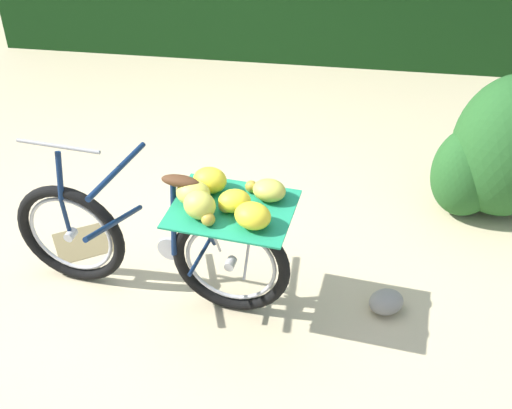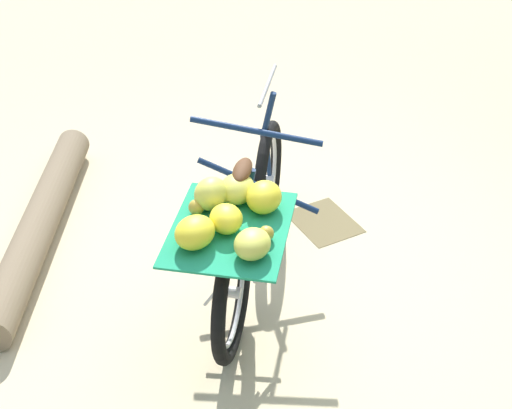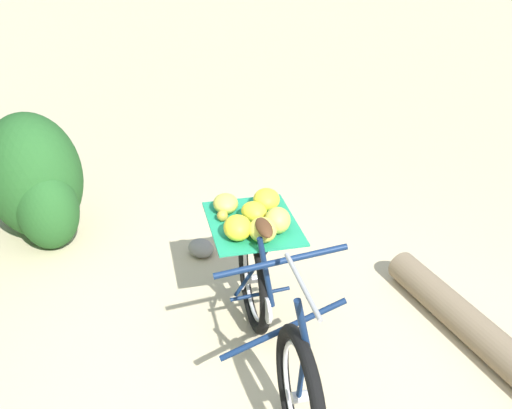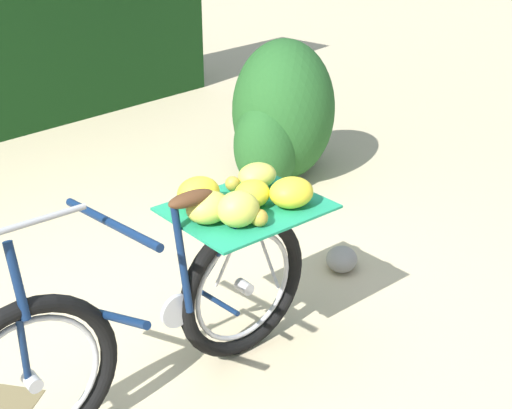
{
  "view_description": "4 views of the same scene",
  "coord_description": "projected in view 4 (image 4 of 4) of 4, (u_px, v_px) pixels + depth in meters",
  "views": [
    {
      "loc": [
        0.77,
        3.3,
        2.96
      ],
      "look_at": [
        -0.42,
        0.6,
        0.79
      ],
      "focal_mm": 46.07,
      "sensor_mm": 36.0,
      "label": 1
    },
    {
      "loc": [
        -2.76,
        1.77,
        2.82
      ],
      "look_at": [
        -0.42,
        0.49,
        0.97
      ],
      "focal_mm": 51.73,
      "sensor_mm": 36.0,
      "label": 2
    },
    {
      "loc": [
        1.68,
        -1.92,
        2.56
      ],
      "look_at": [
        -0.19,
        0.46,
        0.98
      ],
      "focal_mm": 40.79,
      "sensor_mm": 36.0,
      "label": 3
    },
    {
      "loc": [
        2.38,
        1.13,
        2.09
      ],
      "look_at": [
        -0.32,
        0.6,
        0.78
      ],
      "focal_mm": 47.43,
      "sensor_mm": 36.0,
      "label": 4
    }
  ],
  "objects": [
    {
      "name": "ground_plane",
      "position": [
        120.0,
        371.0,
        3.21
      ],
      "size": [
        60.0,
        60.0,
        0.0
      ],
      "primitive_type": "plane",
      "color": "beige"
    },
    {
      "name": "bicycle",
      "position": [
        176.0,
        289.0,
        2.92
      ],
      "size": [
        1.57,
        1.35,
        1.03
      ],
      "rotation": [
        0.0,
        0.0,
        -0.68
      ],
      "color": "black",
      "rests_on": "ground_plane"
    },
    {
      "name": "path_stone",
      "position": [
        342.0,
        259.0,
        4.03
      ],
      "size": [
        0.22,
        0.19,
        0.14
      ],
      "primitive_type": "ellipsoid",
      "color": "gray",
      "rests_on": "ground_plane"
    },
    {
      "name": "shrub_cluster",
      "position": [
        284.0,
        118.0,
        5.16
      ],
      "size": [
        1.13,
        0.78,
        1.08
      ],
      "color": "#235623",
      "rests_on": "ground_plane"
    }
  ]
}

